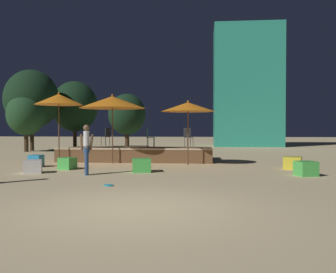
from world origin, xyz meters
name	(u,v)px	position (x,y,z in m)	size (l,w,h in m)	color
ground_plane	(133,208)	(0.00, 0.00, 0.00)	(120.00, 120.00, 0.00)	#D1B784
wooden_deck	(138,154)	(-1.80, 10.82, 0.30)	(7.12, 3.20, 0.67)	brown
patio_umbrella_0	(112,102)	(-2.61, 8.97, 2.69)	(2.88, 2.88, 3.03)	brown
patio_umbrella_1	(188,107)	(0.71, 8.60, 2.44)	(2.27, 2.27, 2.72)	brown
patio_umbrella_2	(59,99)	(-5.00, 8.89, 2.82)	(2.10, 2.10, 3.14)	brown
cube_seat_0	(36,161)	(-5.32, 7.29, 0.24)	(0.50, 0.50, 0.48)	#2D9EDB
cube_seat_1	(141,165)	(-0.82, 5.95, 0.24)	(0.76, 0.76, 0.48)	#4CC651
cube_seat_2	(293,163)	(4.73, 7.40, 0.23)	(0.81, 0.81, 0.47)	yellow
cube_seat_3	(33,167)	(-4.51, 5.30, 0.23)	(0.75, 0.75, 0.45)	white
cube_seat_4	(306,169)	(4.69, 5.40, 0.24)	(0.74, 0.74, 0.48)	#4CC651
cube_seat_5	(67,163)	(-3.76, 6.58, 0.22)	(0.65, 0.65, 0.44)	#4CC651
person_0	(87,148)	(-2.49, 4.95, 0.90)	(0.45, 0.29, 1.67)	#2D4C7F
bistro_chair_0	(188,135)	(0.64, 10.66, 1.21)	(0.46, 0.46, 0.90)	#47474C
bistro_chair_1	(107,135)	(-3.52, 11.49, 1.21)	(0.46, 0.46, 0.90)	#2D3338
bistro_chair_2	(149,135)	(-1.16, 10.14, 1.21)	(0.40, 0.40, 0.90)	#1E4C47
frisbee_disc	(108,185)	(-1.18, 2.72, 0.02)	(0.26, 0.26, 0.03)	#33B2D8
background_tree_0	(32,99)	(-10.38, 17.61, 3.53)	(3.69, 3.69, 5.56)	#3D2B1C
background_tree_1	(75,107)	(-8.48, 20.88, 3.22)	(3.52, 3.52, 5.16)	#3D2B1C
background_tree_2	(127,114)	(-3.56, 16.79, 2.45)	(2.42, 2.42, 3.79)	#3D2B1C
background_tree_3	(26,114)	(-10.28, 16.59, 2.46)	(2.51, 2.51, 3.85)	#3D2B1C
distant_building	(247,86)	(5.14, 25.70, 5.16)	(5.74, 3.53, 10.31)	teal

